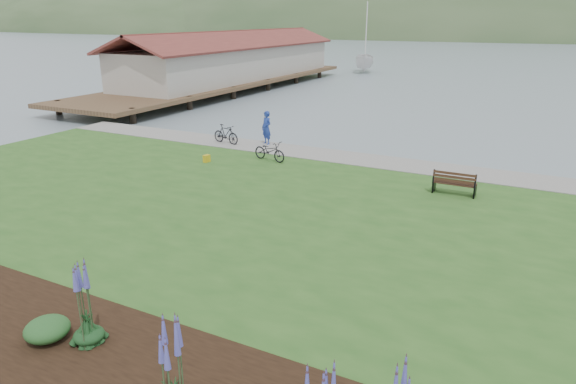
% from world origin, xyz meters
% --- Properties ---
extents(ground, '(600.00, 600.00, 0.00)m').
position_xyz_m(ground, '(0.00, 0.00, 0.00)').
color(ground, slate).
rests_on(ground, ground).
extents(lawn, '(34.00, 20.00, 0.40)m').
position_xyz_m(lawn, '(0.00, -2.00, 0.20)').
color(lawn, '#29561E').
rests_on(lawn, ground).
extents(shoreline_path, '(34.00, 2.20, 0.03)m').
position_xyz_m(shoreline_path, '(0.00, 6.90, 0.42)').
color(shoreline_path, gray).
rests_on(shoreline_path, lawn).
extents(pier_pavilion, '(8.00, 36.00, 5.40)m').
position_xyz_m(pier_pavilion, '(-20.00, 27.52, 2.64)').
color(pier_pavilion, '#4C3826').
rests_on(pier_pavilion, ground).
extents(park_bench, '(1.53, 0.63, 0.94)m').
position_xyz_m(park_bench, '(5.02, 3.79, 0.87)').
color(park_bench, black).
rests_on(park_bench, lawn).
extents(person, '(0.87, 0.75, 2.02)m').
position_xyz_m(person, '(-5.01, 7.50, 1.41)').
color(person, navy).
rests_on(person, lawn).
extents(bicycle_a, '(0.93, 1.82, 0.91)m').
position_xyz_m(bicycle_a, '(-3.33, 4.82, 0.85)').
color(bicycle_a, black).
rests_on(bicycle_a, lawn).
extents(bicycle_b, '(0.74, 1.70, 0.99)m').
position_xyz_m(bicycle_b, '(-6.96, 6.68, 0.90)').
color(bicycle_b, black).
rests_on(bicycle_b, lawn).
extents(sailboat, '(12.81, 12.93, 26.64)m').
position_xyz_m(sailboat, '(-13.84, 47.86, 0.00)').
color(sailboat, silver).
rests_on(sailboat, ground).
extents(pannier, '(0.24, 0.33, 0.33)m').
position_xyz_m(pannier, '(-5.74, 3.29, 0.56)').
color(pannier, gold).
rests_on(pannier, lawn).
extents(echium_0, '(0.62, 0.62, 2.15)m').
position_xyz_m(echium_0, '(3.09, -9.78, 1.36)').
color(echium_0, '#133519').
rests_on(echium_0, garden_bed).
extents(echium_4, '(0.62, 0.62, 2.15)m').
position_xyz_m(echium_4, '(0.23, -8.94, 1.36)').
color(echium_4, '#133519').
rests_on(echium_4, garden_bed).
extents(shrub_0, '(0.90, 0.90, 0.45)m').
position_xyz_m(shrub_0, '(-0.59, -9.25, 0.66)').
color(shrub_0, '#1E4C21').
rests_on(shrub_0, garden_bed).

